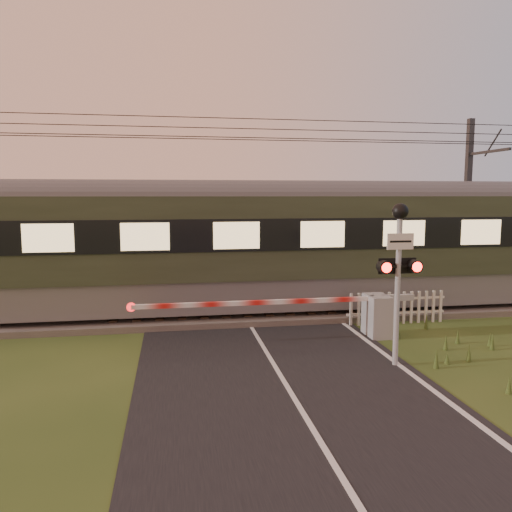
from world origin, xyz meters
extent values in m
plane|color=#294119|center=(0.00, 0.00, 0.00)|extent=(160.00, 160.00, 0.00)
cube|color=black|center=(0.00, 0.00, 0.01)|extent=(6.00, 140.00, 0.02)
cube|color=#47423D|center=(0.00, 6.50, 0.06)|extent=(140.00, 3.40, 0.24)
cube|color=slate|center=(0.00, 5.78, 0.26)|extent=(140.00, 0.08, 0.14)
cube|color=slate|center=(0.00, 7.22, 0.26)|extent=(140.00, 0.08, 0.14)
cube|color=#2D2116|center=(0.00, 6.50, 0.19)|extent=(0.24, 2.20, 0.06)
cylinder|color=black|center=(0.00, 6.20, 5.50)|extent=(120.00, 0.02, 0.02)
cylinder|color=black|center=(0.00, 6.80, 5.50)|extent=(120.00, 0.02, 0.02)
cylinder|color=black|center=(0.00, 6.50, 6.10)|extent=(120.00, 0.02, 0.02)
cylinder|color=black|center=(0.00, 6.50, 5.80)|extent=(120.00, 0.02, 0.02)
cube|color=slate|center=(-0.39, 6.50, 0.82)|extent=(19.69, 2.61, 0.98)
cube|color=#2A3322|center=(-0.39, 6.50, 2.53)|extent=(20.51, 2.83, 2.44)
cylinder|color=#4C4C4F|center=(-0.39, 6.50, 3.75)|extent=(20.51, 0.99, 0.99)
cube|color=#FFD893|center=(-0.39, 5.04, 2.65)|extent=(17.64, 0.04, 0.76)
cube|color=gray|center=(3.21, 3.47, 0.56)|extent=(0.56, 0.87, 1.12)
cylinder|color=gray|center=(3.05, 3.47, 0.56)|extent=(0.12, 0.12, 1.12)
cube|color=gray|center=(3.77, 3.47, 1.04)|extent=(0.92, 0.16, 0.16)
cube|color=red|center=(-0.08, 3.47, 1.04)|extent=(6.28, 0.11, 0.11)
cylinder|color=red|center=(-3.22, 3.47, 1.04)|extent=(0.22, 0.04, 0.22)
cylinder|color=gray|center=(2.67, 1.19, 1.64)|extent=(0.12, 0.12, 3.28)
cube|color=white|center=(2.67, 1.13, 2.79)|extent=(0.60, 0.03, 0.35)
sphere|color=black|center=(2.67, 1.19, 3.44)|extent=(0.35, 0.35, 0.35)
cube|color=black|center=(2.67, 1.19, 2.24)|extent=(0.82, 0.07, 0.07)
cylinder|color=#FF140C|center=(2.32, 1.01, 2.24)|extent=(0.22, 0.02, 0.22)
cylinder|color=#FF140C|center=(3.02, 1.01, 2.24)|extent=(0.22, 0.02, 0.22)
cube|color=black|center=(2.67, 1.24, 2.24)|extent=(0.88, 0.02, 0.35)
cube|color=silver|center=(4.30, 4.63, 0.32)|extent=(3.05, 0.04, 0.06)
cube|color=silver|center=(4.30, 4.63, 0.75)|extent=(3.05, 0.04, 0.06)
cube|color=#2D2D30|center=(9.05, 8.80, 3.33)|extent=(0.21, 0.21, 6.66)
cube|color=#2D2D30|center=(9.05, 7.65, 5.33)|extent=(0.10, 2.40, 0.10)
camera|label=1|loc=(-2.18, -8.92, 3.79)|focal=35.00mm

